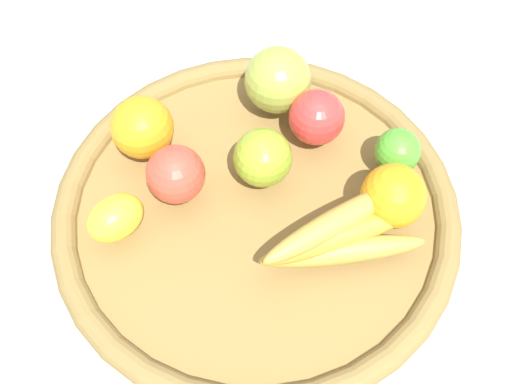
{
  "coord_description": "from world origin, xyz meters",
  "views": [
    {
      "loc": [
        0.24,
        -0.27,
        0.62
      ],
      "look_at": [
        0.0,
        0.0,
        0.06
      ],
      "focal_mm": 43.58,
      "sensor_mm": 36.0,
      "label": 1
    }
  ],
  "objects_px": {
    "apple_1": "(263,158)",
    "apple_2": "(176,174)",
    "banana_bunch": "(339,236)",
    "orange_0": "(393,196)",
    "apple_3": "(317,117)",
    "lime_0": "(398,151)",
    "lemon_0": "(115,218)",
    "orange_1": "(142,127)",
    "apple_0": "(278,80)"
  },
  "relations": [
    {
      "from": "banana_bunch",
      "to": "orange_1",
      "type": "xyz_separation_m",
      "value": [
        -0.25,
        -0.04,
        0.01
      ]
    },
    {
      "from": "apple_3",
      "to": "lime_0",
      "type": "height_order",
      "value": "apple_3"
    },
    {
      "from": "lemon_0",
      "to": "lime_0",
      "type": "relative_size",
      "value": 1.23
    },
    {
      "from": "orange_1",
      "to": "orange_0",
      "type": "bearing_deg",
      "value": 22.79
    },
    {
      "from": "apple_1",
      "to": "orange_0",
      "type": "distance_m",
      "value": 0.15
    },
    {
      "from": "banana_bunch",
      "to": "lime_0",
      "type": "relative_size",
      "value": 3.41
    },
    {
      "from": "apple_2",
      "to": "orange_0",
      "type": "height_order",
      "value": "orange_0"
    },
    {
      "from": "orange_0",
      "to": "lemon_0",
      "type": "bearing_deg",
      "value": -134.9
    },
    {
      "from": "lime_0",
      "to": "apple_2",
      "type": "bearing_deg",
      "value": -130.42
    },
    {
      "from": "apple_0",
      "to": "lime_0",
      "type": "distance_m",
      "value": 0.16
    },
    {
      "from": "orange_1",
      "to": "lime_0",
      "type": "xyz_separation_m",
      "value": [
        0.23,
        0.17,
        -0.01
      ]
    },
    {
      "from": "apple_3",
      "to": "orange_0",
      "type": "height_order",
      "value": "orange_0"
    },
    {
      "from": "apple_0",
      "to": "apple_2",
      "type": "bearing_deg",
      "value": -89.7
    },
    {
      "from": "lemon_0",
      "to": "apple_2",
      "type": "xyz_separation_m",
      "value": [
        0.01,
        0.08,
        0.01
      ]
    },
    {
      "from": "apple_3",
      "to": "lemon_0",
      "type": "bearing_deg",
      "value": -108.25
    },
    {
      "from": "apple_0",
      "to": "orange_0",
      "type": "relative_size",
      "value": 1.14
    },
    {
      "from": "banana_bunch",
      "to": "apple_2",
      "type": "xyz_separation_m",
      "value": [
        -0.18,
        -0.06,
        0.01
      ]
    },
    {
      "from": "apple_1",
      "to": "lemon_0",
      "type": "relative_size",
      "value": 1.04
    },
    {
      "from": "banana_bunch",
      "to": "apple_3",
      "type": "xyz_separation_m",
      "value": [
        -0.11,
        0.1,
        0.01
      ]
    },
    {
      "from": "apple_2",
      "to": "lime_0",
      "type": "height_order",
      "value": "apple_2"
    },
    {
      "from": "lemon_0",
      "to": "orange_0",
      "type": "distance_m",
      "value": 0.29
    },
    {
      "from": "apple_1",
      "to": "lime_0",
      "type": "distance_m",
      "value": 0.15
    },
    {
      "from": "apple_3",
      "to": "orange_0",
      "type": "distance_m",
      "value": 0.13
    },
    {
      "from": "banana_bunch",
      "to": "apple_0",
      "type": "xyz_separation_m",
      "value": [
        -0.18,
        0.11,
        0.01
      ]
    },
    {
      "from": "lemon_0",
      "to": "orange_0",
      "type": "height_order",
      "value": "orange_0"
    },
    {
      "from": "apple_1",
      "to": "lemon_0",
      "type": "distance_m",
      "value": 0.17
    },
    {
      "from": "apple_1",
      "to": "orange_0",
      "type": "relative_size",
      "value": 0.95
    },
    {
      "from": "lime_0",
      "to": "orange_0",
      "type": "relative_size",
      "value": 0.74
    },
    {
      "from": "banana_bunch",
      "to": "orange_1",
      "type": "height_order",
      "value": "orange_1"
    },
    {
      "from": "apple_1",
      "to": "apple_2",
      "type": "bearing_deg",
      "value": -125.8
    },
    {
      "from": "apple_3",
      "to": "lime_0",
      "type": "distance_m",
      "value": 0.1
    },
    {
      "from": "banana_bunch",
      "to": "orange_1",
      "type": "relative_size",
      "value": 2.45
    },
    {
      "from": "apple_1",
      "to": "banana_bunch",
      "type": "distance_m",
      "value": 0.12
    },
    {
      "from": "orange_0",
      "to": "apple_0",
      "type": "bearing_deg",
      "value": 167.91
    },
    {
      "from": "banana_bunch",
      "to": "apple_0",
      "type": "distance_m",
      "value": 0.21
    },
    {
      "from": "banana_bunch",
      "to": "lemon_0",
      "type": "height_order",
      "value": "banana_bunch"
    },
    {
      "from": "apple_3",
      "to": "apple_2",
      "type": "relative_size",
      "value": 1.0
    },
    {
      "from": "banana_bunch",
      "to": "apple_0",
      "type": "relative_size",
      "value": 2.22
    },
    {
      "from": "apple_1",
      "to": "banana_bunch",
      "type": "relative_size",
      "value": 0.37
    },
    {
      "from": "orange_1",
      "to": "banana_bunch",
      "type": "bearing_deg",
      "value": 9.11
    },
    {
      "from": "apple_1",
      "to": "lime_0",
      "type": "xyz_separation_m",
      "value": [
        0.1,
        0.11,
        -0.01
      ]
    },
    {
      "from": "lemon_0",
      "to": "lime_0",
      "type": "height_order",
      "value": "lime_0"
    },
    {
      "from": "apple_0",
      "to": "orange_1",
      "type": "distance_m",
      "value": 0.17
    },
    {
      "from": "orange_1",
      "to": "orange_0",
      "type": "height_order",
      "value": "orange_1"
    },
    {
      "from": "lemon_0",
      "to": "orange_0",
      "type": "bearing_deg",
      "value": 45.1
    },
    {
      "from": "apple_0",
      "to": "orange_1",
      "type": "bearing_deg",
      "value": -114.95
    },
    {
      "from": "apple_1",
      "to": "orange_1",
      "type": "height_order",
      "value": "orange_1"
    },
    {
      "from": "apple_2",
      "to": "orange_1",
      "type": "height_order",
      "value": "orange_1"
    },
    {
      "from": "orange_1",
      "to": "lime_0",
      "type": "relative_size",
      "value": 1.39
    },
    {
      "from": "apple_1",
      "to": "apple_2",
      "type": "relative_size",
      "value": 1.01
    }
  ]
}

